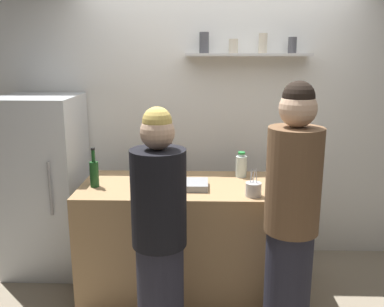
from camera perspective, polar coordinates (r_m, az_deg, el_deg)
back_wall_assembly at (r=3.97m, az=3.67°, el=4.59°), size 4.80×0.32×2.60m
refrigerator at (r=3.96m, az=-19.38°, el=-3.97°), size 0.65×0.69×1.57m
counter at (r=3.47m, az=0.00°, el=-11.43°), size 1.74×0.76×0.92m
baking_pan at (r=3.21m, az=-0.87°, el=-4.26°), size 0.34×0.24×0.05m
utensil_holder at (r=3.06m, az=8.34°, el=-4.83°), size 0.11×0.11×0.21m
wine_bottle_dark_glass at (r=3.34m, az=-4.31°, el=-1.94°), size 0.07×0.07×0.31m
wine_bottle_pale_glass at (r=3.01m, az=-4.84°, el=-3.80°), size 0.07×0.07×0.31m
wine_bottle_green_glass at (r=3.30m, az=-13.15°, el=-2.55°), size 0.07×0.07×0.31m
wine_bottle_amber_glass at (r=3.53m, az=-3.00°, el=-0.89°), size 0.08×0.08×0.32m
water_bottle_plastic at (r=3.50m, az=6.70°, el=-1.66°), size 0.09×0.09×0.21m
person_brown_jacket at (r=2.74m, az=13.31°, el=-9.16°), size 0.34×0.34×1.77m
person_blonde at (r=2.67m, az=-4.44°, el=-11.47°), size 0.34×0.34×1.62m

